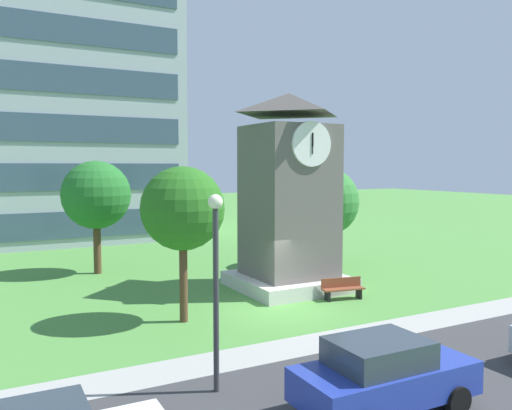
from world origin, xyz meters
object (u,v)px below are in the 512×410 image
object	(u,v)px
tree_by_building	(324,202)
park_bench	(343,288)
tree_streetside	(96,195)
clock_tower	(289,204)
tree_near_tower	(183,209)
parked_car_blue	(384,374)
street_lamp	(216,267)

from	to	relation	value
tree_by_building	park_bench	bearing A→B (deg)	-119.36
tree_streetside	clock_tower	bearing A→B (deg)	-46.88
tree_near_tower	clock_tower	bearing A→B (deg)	23.45
park_bench	parked_car_blue	world-z (taller)	parked_car_blue
park_bench	tree_by_building	distance (m)	7.81
tree_by_building	tree_near_tower	size ratio (longest dim) A/B	0.99
tree_streetside	parked_car_blue	distance (m)	19.06
tree_streetside	parked_car_blue	xyz separation A→B (m)	(2.55, -18.62, -3.18)
street_lamp	tree_streetside	xyz separation A→B (m)	(0.35, 15.88, 0.94)
street_lamp	parked_car_blue	xyz separation A→B (m)	(2.89, -2.74, -2.23)
clock_tower	street_lamp	size ratio (longest dim) A/B	1.80
street_lamp	tree_near_tower	distance (m)	6.08
tree_near_tower	parked_car_blue	size ratio (longest dim) A/B	1.31
clock_tower	street_lamp	xyz separation A→B (m)	(-7.30, -8.45, -0.76)
tree_streetside	tree_near_tower	bearing A→B (deg)	-84.42
tree_near_tower	parked_car_blue	distance (m)	9.30
park_bench	tree_near_tower	xyz separation A→B (m)	(-6.91, 0.16, 3.57)
clock_tower	street_lamp	distance (m)	11.19
park_bench	tree_near_tower	world-z (taller)	tree_near_tower
park_bench	parked_car_blue	bearing A→B (deg)	-122.38
tree_by_building	parked_car_blue	bearing A→B (deg)	-121.12
park_bench	clock_tower	bearing A→B (deg)	108.81
tree_streetside	tree_by_building	bearing A→B (deg)	-19.04
street_lamp	tree_near_tower	size ratio (longest dim) A/B	0.88
street_lamp	clock_tower	bearing A→B (deg)	49.17
park_bench	parked_car_blue	size ratio (longest dim) A/B	0.44
street_lamp	tree_by_building	xyz separation A→B (m)	(11.75, 11.94, 0.49)
tree_near_tower	street_lamp	bearing A→B (deg)	-102.74
park_bench	tree_streetside	world-z (taller)	tree_streetside
street_lamp	park_bench	bearing A→B (deg)	34.65
tree_streetside	tree_near_tower	distance (m)	10.07
tree_streetside	tree_near_tower	size ratio (longest dim) A/B	1.05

